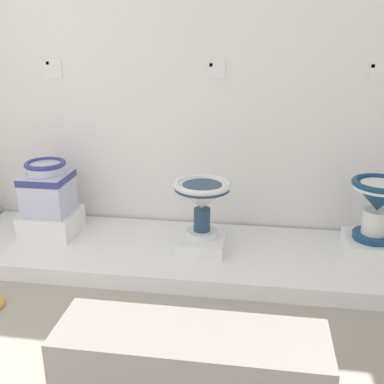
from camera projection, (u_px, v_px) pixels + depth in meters
The scene contains 12 objects.
wall_back at pixel (209, 28), 3.32m from camera, with size 4.24×0.06×3.25m, color white.
display_platform at pixel (199, 255), 3.37m from camera, with size 3.55×0.92×0.11m, color white.
plinth_block_slender_white at pixel (52, 222), 3.57m from camera, with size 0.40×0.39×0.18m, color white.
antique_toilet_slender_white at pixel (48, 186), 3.47m from camera, with size 0.33×0.35×0.40m.
plinth_block_tall_cobalt at pixel (202, 242), 3.33m from camera, with size 0.33×0.38×0.10m, color white.
antique_toilet_tall_cobalt at pixel (202, 197), 3.22m from camera, with size 0.40×0.40×0.41m.
plinth_block_leftmost at pixel (371, 247), 3.21m from camera, with size 0.36×0.38×0.14m, color white.
antique_toilet_leftmost at pixel (378, 200), 3.09m from camera, with size 0.37×0.37×0.42m.
info_placard_first at pixel (53, 69), 3.56m from camera, with size 0.13×0.01×0.15m.
info_placard_second at pixel (216, 70), 3.38m from camera, with size 0.13×0.01×0.13m.
info_placard_third at pixel (378, 72), 3.22m from camera, with size 0.12×0.01×0.13m.
museum_bench at pixel (191, 370), 2.03m from camera, with size 1.18×0.36×0.40m, color gray.
Camera 1 is at (2.42, -0.95, 1.63)m, focal length 43.15 mm.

